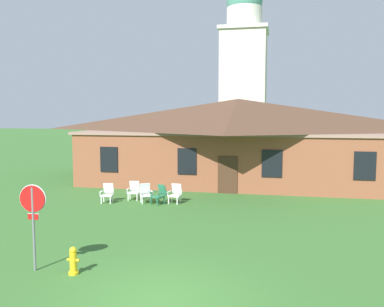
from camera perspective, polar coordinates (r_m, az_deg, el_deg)
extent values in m
plane|color=#336028|center=(10.60, -4.59, -19.46)|extent=(200.00, 200.00, 0.00)
cube|color=brown|center=(27.98, 6.37, -0.36)|extent=(19.05, 10.00, 3.20)
cube|color=#926D5E|center=(27.85, 6.40, 3.08)|extent=(19.43, 10.20, 0.16)
pyramid|color=#4C3323|center=(27.83, 6.43, 5.40)|extent=(19.81, 10.40, 2.10)
cube|color=black|center=(24.89, -11.45, -0.80)|extent=(1.10, 0.06, 1.50)
cube|color=black|center=(23.40, -0.70, -1.10)|extent=(1.10, 0.06, 1.50)
cube|color=black|center=(22.82, 11.04, -1.37)|extent=(1.10, 0.06, 1.50)
cube|color=black|center=(23.23, 22.87, -1.59)|extent=(1.10, 0.06, 1.50)
cube|color=#422819|center=(23.09, 4.97, -2.98)|extent=(1.10, 0.06, 2.10)
cube|color=beige|center=(45.81, 7.16, 8.22)|extent=(4.80, 4.80, 13.23)
cube|color=silver|center=(46.62, 7.26, 16.59)|extent=(5.18, 5.18, 0.36)
cylinder|color=silver|center=(46.88, 7.28, 18.13)|extent=(3.80, 3.80, 2.20)
sphere|color=#4C8E7A|center=(47.30, 7.31, 20.23)|extent=(3.88, 3.88, 3.88)
cylinder|color=slate|center=(12.67, -21.13, -9.79)|extent=(0.07, 0.07, 2.41)
cylinder|color=white|center=(12.48, -21.24, -5.86)|extent=(0.81, 0.06, 0.81)
cylinder|color=#B71414|center=(12.46, -21.30, -5.88)|extent=(0.76, 0.06, 0.76)
cube|color=#B71414|center=(12.58, -21.19, -8.19)|extent=(0.32, 0.04, 0.16)
cube|color=white|center=(12.59, -21.16, -8.18)|extent=(0.34, 0.03, 0.18)
cube|color=silver|center=(20.90, -11.27, -6.40)|extent=(0.06, 0.06, 0.36)
cube|color=silver|center=(21.03, -12.49, -6.35)|extent=(0.06, 0.06, 0.36)
cube|color=silver|center=(21.32, -10.95, -6.16)|extent=(0.06, 0.06, 0.36)
cube|color=silver|center=(21.45, -12.14, -6.12)|extent=(0.06, 0.06, 0.36)
cube|color=silver|center=(21.13, -11.73, -5.71)|extent=(0.61, 0.59, 0.05)
cube|color=silver|center=(21.37, -11.51, -4.76)|extent=(0.53, 0.26, 0.54)
cube|color=silver|center=(21.00, -10.99, -5.23)|extent=(0.12, 0.47, 0.03)
cube|color=silver|center=(20.87, -11.10, -5.61)|extent=(0.05, 0.05, 0.22)
cube|color=silver|center=(21.16, -12.51, -5.18)|extent=(0.12, 0.47, 0.03)
cube|color=silver|center=(21.03, -12.63, -5.55)|extent=(0.05, 0.05, 0.22)
cube|color=silver|center=(21.38, -7.64, -6.07)|extent=(0.06, 0.06, 0.36)
cube|color=silver|center=(21.48, -8.85, -6.04)|extent=(0.06, 0.06, 0.36)
cube|color=silver|center=(21.81, -7.41, -5.84)|extent=(0.06, 0.06, 0.36)
cube|color=silver|center=(21.90, -8.59, -5.81)|extent=(0.06, 0.06, 0.36)
cube|color=silver|center=(21.60, -8.13, -5.41)|extent=(0.61, 0.59, 0.05)
cube|color=silver|center=(21.85, -7.97, -4.48)|extent=(0.54, 0.26, 0.54)
cube|color=silver|center=(21.49, -7.39, -4.93)|extent=(0.13, 0.47, 0.03)
cube|color=silver|center=(21.35, -7.47, -5.29)|extent=(0.05, 0.05, 0.22)
cube|color=silver|center=(21.61, -8.90, -4.89)|extent=(0.13, 0.47, 0.03)
cube|color=silver|center=(21.47, -9.00, -5.25)|extent=(0.05, 0.05, 0.22)
cube|color=white|center=(20.66, -5.67, -6.47)|extent=(0.07, 0.07, 0.36)
cube|color=white|center=(20.58, -6.93, -6.53)|extent=(0.07, 0.07, 0.36)
cube|color=white|center=(21.08, -5.90, -6.22)|extent=(0.07, 0.07, 0.36)
cube|color=white|center=(21.01, -7.13, -6.28)|extent=(0.07, 0.07, 0.36)
cube|color=white|center=(20.79, -6.41, -5.82)|extent=(0.72, 0.72, 0.05)
cube|color=white|center=(21.03, -6.57, -4.85)|extent=(0.54, 0.41, 0.54)
cube|color=white|center=(20.78, -5.62, -5.27)|extent=(0.28, 0.44, 0.03)
cube|color=white|center=(20.65, -5.53, -5.65)|extent=(0.05, 0.05, 0.22)
cube|color=white|center=(20.68, -7.20, -5.34)|extent=(0.28, 0.44, 0.03)
cube|color=white|center=(20.55, -7.13, -5.72)|extent=(0.05, 0.05, 0.22)
cube|color=#28704C|center=(20.21, -4.83, -6.73)|extent=(0.07, 0.07, 0.36)
cube|color=#28704C|center=(20.54, -5.68, -6.53)|extent=(0.07, 0.07, 0.36)
cube|color=#28704C|center=(20.49, -3.90, -6.55)|extent=(0.07, 0.07, 0.36)
cube|color=#28704C|center=(20.83, -4.76, -6.36)|extent=(0.07, 0.07, 0.36)
cube|color=#28704C|center=(20.47, -4.80, -5.98)|extent=(0.73, 0.73, 0.05)
cube|color=#28704C|center=(20.62, -4.15, -5.04)|extent=(0.54, 0.43, 0.54)
cube|color=#28704C|center=(20.21, -4.30, -5.57)|extent=(0.30, 0.43, 0.03)
cube|color=#28704C|center=(20.13, -4.64, -5.93)|extent=(0.06, 0.06, 0.22)
cube|color=#28704C|center=(20.64, -5.38, -5.34)|extent=(0.30, 0.43, 0.03)
cube|color=#28704C|center=(20.55, -5.72, -5.70)|extent=(0.06, 0.06, 0.22)
cube|color=white|center=(20.37, -2.06, -6.62)|extent=(0.06, 0.06, 0.36)
cube|color=white|center=(20.54, -3.26, -6.52)|extent=(0.06, 0.06, 0.36)
cube|color=white|center=(20.77, -1.61, -6.37)|extent=(0.06, 0.06, 0.36)
cube|color=white|center=(20.93, -2.79, -6.28)|extent=(0.06, 0.06, 0.36)
cube|color=white|center=(20.61, -2.44, -5.89)|extent=(0.60, 0.58, 0.05)
cube|color=white|center=(20.83, -2.12, -4.92)|extent=(0.53, 0.25, 0.54)
cube|color=white|center=(20.45, -1.70, -5.42)|extent=(0.12, 0.47, 0.03)
cube|color=white|center=(20.32, -1.87, -5.81)|extent=(0.04, 0.04, 0.22)
cube|color=white|center=(20.66, -3.21, -5.31)|extent=(0.12, 0.47, 0.03)
cube|color=white|center=(20.53, -3.38, -5.69)|extent=(0.04, 0.04, 0.22)
cylinder|color=gold|center=(12.41, -16.12, -15.63)|extent=(0.28, 0.28, 0.08)
cylinder|color=gold|center=(12.30, -16.16, -14.26)|extent=(0.20, 0.20, 0.55)
sphere|color=gold|center=(12.19, -16.20, -12.78)|extent=(0.20, 0.20, 0.20)
cylinder|color=gold|center=(12.34, -16.71, -13.94)|extent=(0.10, 0.08, 0.08)
cylinder|color=gold|center=(12.22, -15.61, -14.10)|extent=(0.10, 0.08, 0.08)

